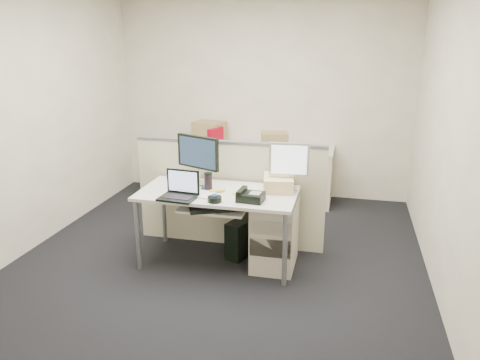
% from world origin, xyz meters
% --- Properties ---
extents(floor, '(4.00, 4.50, 0.01)m').
position_xyz_m(floor, '(0.00, 0.00, -0.01)').
color(floor, black).
rests_on(floor, ground).
extents(wall_back, '(4.00, 0.02, 2.70)m').
position_xyz_m(wall_back, '(0.00, 2.25, 1.35)').
color(wall_back, '#EDE3C9').
rests_on(wall_back, ground).
extents(wall_front, '(4.00, 0.02, 2.70)m').
position_xyz_m(wall_front, '(0.00, -2.25, 1.35)').
color(wall_front, '#EDE3C9').
rests_on(wall_front, ground).
extents(wall_left, '(0.02, 4.50, 2.70)m').
position_xyz_m(wall_left, '(-2.00, 0.00, 1.35)').
color(wall_left, '#EDE3C9').
rests_on(wall_left, ground).
extents(wall_right, '(0.02, 4.50, 2.70)m').
position_xyz_m(wall_right, '(2.00, 0.00, 1.35)').
color(wall_right, '#EDE3C9').
rests_on(wall_right, ground).
extents(desk, '(1.50, 0.75, 0.73)m').
position_xyz_m(desk, '(0.00, 0.00, 0.66)').
color(desk, silver).
rests_on(desk, floor).
extents(keyboard_tray, '(0.62, 0.32, 0.02)m').
position_xyz_m(keyboard_tray, '(0.00, -0.18, 0.62)').
color(keyboard_tray, silver).
rests_on(keyboard_tray, desk).
extents(drawer_pedestal, '(0.40, 0.55, 0.65)m').
position_xyz_m(drawer_pedestal, '(0.55, 0.05, 0.33)').
color(drawer_pedestal, beige).
rests_on(drawer_pedestal, floor).
extents(cubicle_partition, '(2.00, 0.06, 1.10)m').
position_xyz_m(cubicle_partition, '(0.00, 0.45, 0.55)').
color(cubicle_partition, '#B9B596').
rests_on(cubicle_partition, floor).
extents(back_counter, '(2.00, 0.60, 0.72)m').
position_xyz_m(back_counter, '(0.00, 1.93, 0.36)').
color(back_counter, beige).
rests_on(back_counter, floor).
extents(monitor_main, '(0.53, 0.37, 0.50)m').
position_xyz_m(monitor_main, '(-0.25, 0.18, 0.98)').
color(monitor_main, black).
rests_on(monitor_main, desk).
extents(monitor_small, '(0.39, 0.22, 0.46)m').
position_xyz_m(monitor_small, '(0.65, 0.18, 0.96)').
color(monitor_small, '#B7B7BC').
rests_on(monitor_small, desk).
extents(laptop, '(0.35, 0.27, 0.24)m').
position_xyz_m(laptop, '(-0.30, -0.28, 0.85)').
color(laptop, black).
rests_on(laptop, desk).
extents(trackball, '(0.15, 0.15, 0.05)m').
position_xyz_m(trackball, '(0.05, -0.28, 0.75)').
color(trackball, black).
rests_on(trackball, desk).
extents(desk_phone, '(0.25, 0.21, 0.07)m').
position_xyz_m(desk_phone, '(0.36, -0.18, 0.77)').
color(desk_phone, black).
rests_on(desk_phone, desk).
extents(paper_stack, '(0.27, 0.33, 0.01)m').
position_xyz_m(paper_stack, '(-0.12, -0.08, 0.74)').
color(paper_stack, silver).
rests_on(paper_stack, desk).
extents(sticky_pad, '(0.10, 0.10, 0.01)m').
position_xyz_m(sticky_pad, '(0.18, 0.00, 0.74)').
color(sticky_pad, yellow).
rests_on(sticky_pad, desk).
extents(travel_mug, '(0.08, 0.08, 0.16)m').
position_xyz_m(travel_mug, '(-0.10, 0.02, 0.81)').
color(travel_mug, black).
rests_on(travel_mug, desk).
extents(banana, '(0.16, 0.11, 0.04)m').
position_xyz_m(banana, '(0.00, -0.02, 0.75)').
color(banana, '#FFE34D').
rests_on(banana, desk).
extents(cellphone, '(0.09, 0.12, 0.02)m').
position_xyz_m(cellphone, '(-0.15, 0.05, 0.74)').
color(cellphone, black).
rests_on(cellphone, desk).
extents(manila_folders, '(0.33, 0.40, 0.13)m').
position_xyz_m(manila_folders, '(0.55, 0.20, 0.80)').
color(manila_folders, tan).
rests_on(manila_folders, desk).
extents(keyboard, '(0.53, 0.37, 0.03)m').
position_xyz_m(keyboard, '(0.05, -0.22, 0.64)').
color(keyboard, black).
rests_on(keyboard, keyboard_tray).
extents(pc_tower_desk, '(0.31, 0.44, 0.38)m').
position_xyz_m(pc_tower_desk, '(0.20, 0.20, 0.19)').
color(pc_tower_desk, black).
rests_on(pc_tower_desk, floor).
extents(pc_tower_spare_dark, '(0.17, 0.42, 0.39)m').
position_xyz_m(pc_tower_spare_dark, '(-1.35, 2.03, 0.19)').
color(pc_tower_spare_dark, black).
rests_on(pc_tower_spare_dark, floor).
extents(pc_tower_spare_silver, '(0.21, 0.43, 0.39)m').
position_xyz_m(pc_tower_spare_silver, '(-1.51, 1.88, 0.19)').
color(pc_tower_spare_silver, '#B7B7BC').
rests_on(pc_tower_spare_silver, floor).
extents(cardboard_box_left, '(0.47, 0.39, 0.30)m').
position_xyz_m(cardboard_box_left, '(-0.70, 2.05, 0.87)').
color(cardboard_box_left, tan).
rests_on(cardboard_box_left, back_counter).
extents(cardboard_box_right, '(0.39, 0.33, 0.24)m').
position_xyz_m(cardboard_box_right, '(0.25, 1.81, 0.84)').
color(cardboard_box_right, tan).
rests_on(cardboard_box_right, back_counter).
extents(red_binder, '(0.16, 0.29, 0.26)m').
position_xyz_m(red_binder, '(-0.55, 1.83, 0.85)').
color(red_binder, '#970215').
rests_on(red_binder, back_counter).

